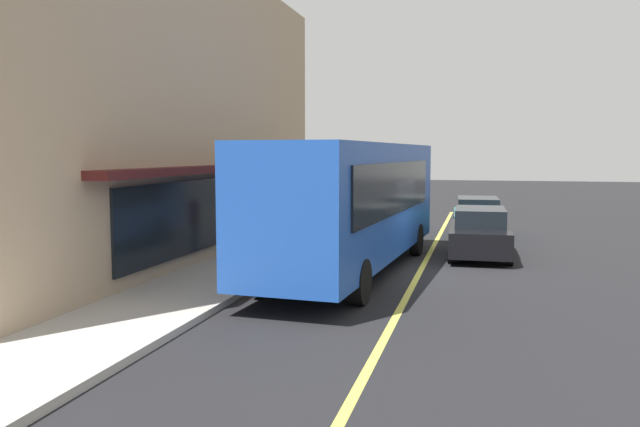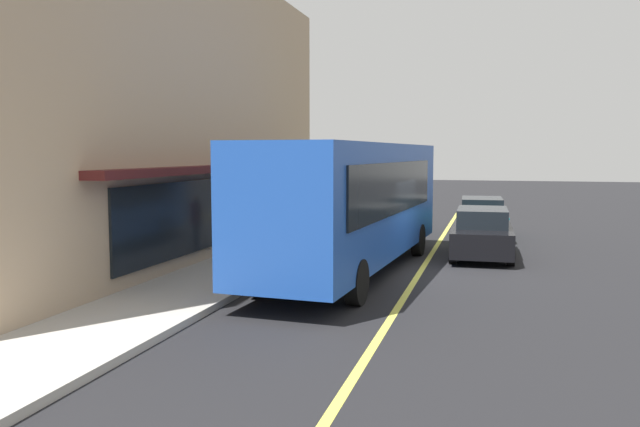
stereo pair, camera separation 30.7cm
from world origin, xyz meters
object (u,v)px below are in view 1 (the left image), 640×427
Objects in this scene: car_black at (480,233)px; pedestrian_near_storefront at (262,220)px; traffic_light at (332,170)px; car_teal at (478,218)px; pedestrian_mid_block at (317,208)px; pedestrian_waiting at (293,211)px; bus at (353,200)px.

pedestrian_near_storefront is at bearing 107.01° from car_black.
traffic_light is 6.15m from car_teal.
car_teal is 2.64× the size of pedestrian_mid_block.
pedestrian_waiting reaches higher than pedestrian_mid_block.
pedestrian_near_storefront is at bearing 136.95° from car_teal.
pedestrian_near_storefront reaches higher than pedestrian_mid_block.
car_black is (-4.88, -0.11, 0.00)m from car_teal.
car_black is 2.48× the size of pedestrian_waiting.
pedestrian_mid_block is at bearing 104.90° from car_teal.
pedestrian_waiting is (-3.91, 6.33, 0.46)m from car_teal.
pedestrian_waiting reaches higher than car_teal.
pedestrian_waiting is at bearing -1.90° from pedestrian_near_storefront.
pedestrian_mid_block reaches higher than car_black.
pedestrian_near_storefront is at bearing 175.58° from traffic_light.
bus is 6.46× the size of pedestrian_waiting.
bus is 2.60× the size of car_black.
pedestrian_waiting is at bearing 81.43° from car_black.
traffic_light is at bearing -4.77° from pedestrian_mid_block.
pedestrian_waiting is (4.59, 3.10, -0.78)m from bus.
pedestrian_waiting is (-2.31, 0.30, 0.06)m from pedestrian_mid_block.
car_teal is at bearing -58.29° from pedestrian_waiting.
traffic_light reaches higher than pedestrian_mid_block.
bus is 3.52× the size of traffic_light.
car_teal is 7.45m from pedestrian_waiting.
traffic_light is 0.73× the size of car_teal.
traffic_light reaches higher than car_black.
pedestrian_waiting is at bearing 172.64° from pedestrian_mid_block.
pedestrian_mid_block is at bearing -4.30° from pedestrian_near_storefront.
bus is at bearing -157.87° from pedestrian_mid_block.
pedestrian_mid_block is at bearing 61.92° from car_black.
bus is 9.10m from traffic_light.
pedestrian_near_storefront is (-2.00, 6.53, 0.46)m from car_black.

